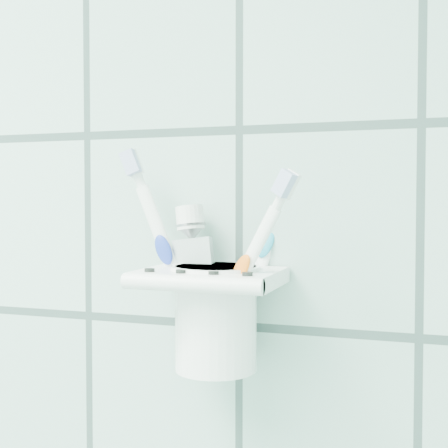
% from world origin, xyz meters
% --- Properties ---
extents(holder_bracket, '(0.12, 0.10, 0.04)m').
position_xyz_m(holder_bracket, '(0.65, 1.15, 1.30)').
color(holder_bracket, white).
rests_on(holder_bracket, wall_back).
extents(cup, '(0.08, 0.08, 0.09)m').
position_xyz_m(cup, '(0.66, 1.16, 1.27)').
color(cup, white).
rests_on(cup, holder_bracket).
extents(toothbrush_pink, '(0.08, 0.02, 0.20)m').
position_xyz_m(toothbrush_pink, '(0.64, 1.16, 1.33)').
color(toothbrush_pink, white).
rests_on(toothbrush_pink, cup).
extents(toothbrush_blue, '(0.06, 0.07, 0.22)m').
position_xyz_m(toothbrush_blue, '(0.66, 1.17, 1.34)').
color(toothbrush_blue, white).
rests_on(toothbrush_blue, cup).
extents(toothbrush_orange, '(0.09, 0.03, 0.19)m').
position_xyz_m(toothbrush_orange, '(0.64, 1.15, 1.32)').
color(toothbrush_orange, white).
rests_on(toothbrush_orange, cup).
extents(toothpaste_tube, '(0.05, 0.04, 0.15)m').
position_xyz_m(toothpaste_tube, '(0.64, 1.16, 1.31)').
color(toothpaste_tube, silver).
rests_on(toothpaste_tube, cup).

